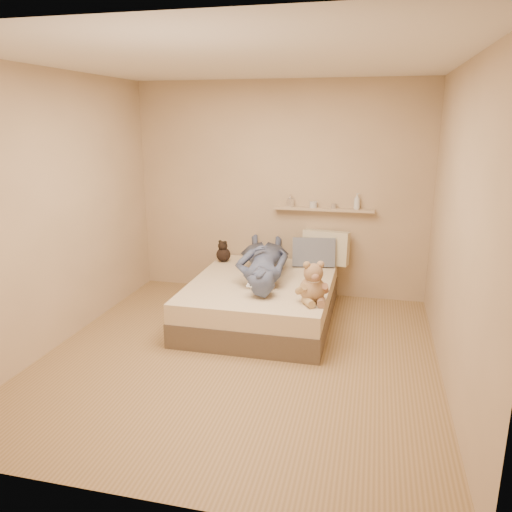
% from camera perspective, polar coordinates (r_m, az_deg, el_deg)
% --- Properties ---
extents(room, '(3.80, 3.80, 3.80)m').
position_cam_1_polar(room, '(4.34, -2.00, 4.16)').
color(room, '#9B7B50').
rests_on(room, ground).
extents(bed, '(1.50, 1.90, 0.45)m').
position_cam_1_polar(bed, '(5.51, 0.68, -5.04)').
color(bed, brown).
rests_on(bed, floor).
extents(game_console, '(0.17, 0.10, 0.05)m').
position_cam_1_polar(game_console, '(4.84, -0.17, -3.37)').
color(game_console, '#B0B3B7').
rests_on(game_console, bed).
extents(teddy_bear, '(0.33, 0.34, 0.41)m').
position_cam_1_polar(teddy_bear, '(4.77, 6.53, -3.36)').
color(teddy_bear, tan).
rests_on(teddy_bear, bed).
extents(dark_plush, '(0.18, 0.18, 0.27)m').
position_cam_1_polar(dark_plush, '(6.13, -3.77, 0.41)').
color(dark_plush, black).
rests_on(dark_plush, bed).
extents(pillow_cream, '(0.57, 0.28, 0.41)m').
position_cam_1_polar(pillow_cream, '(6.08, 7.98, 0.98)').
color(pillow_cream, beige).
rests_on(pillow_cream, bed).
extents(pillow_grey, '(0.53, 0.28, 0.36)m').
position_cam_1_polar(pillow_grey, '(5.96, 6.60, 0.45)').
color(pillow_grey, slate).
rests_on(pillow_grey, bed).
extents(person, '(0.85, 1.66, 0.38)m').
position_cam_1_polar(person, '(5.51, 0.81, -0.48)').
color(person, '#4A5574').
rests_on(person, bed).
extents(wall_shelf, '(1.20, 0.12, 0.03)m').
position_cam_1_polar(wall_shelf, '(6.06, 7.72, 5.31)').
color(wall_shelf, tan).
rests_on(wall_shelf, wall_back).
extents(shelf_bottles, '(0.89, 0.10, 0.19)m').
position_cam_1_polar(shelf_bottles, '(6.05, 8.01, 6.10)').
color(shelf_bottles, silver).
rests_on(shelf_bottles, wall_shelf).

